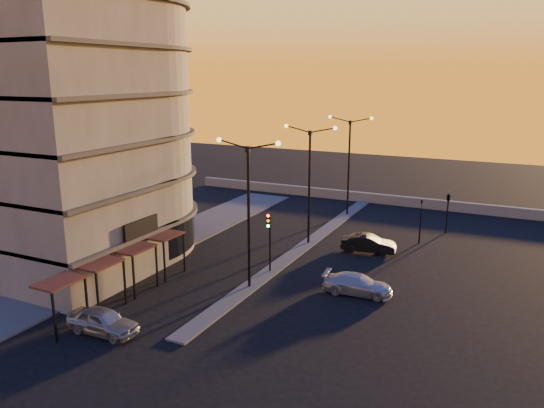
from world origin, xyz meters
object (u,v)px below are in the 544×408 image
Objects in this scene: car_hatchback at (103,321)px; streetlamp_mid at (309,175)px; traffic_light_main at (269,233)px; car_wagon at (358,284)px; car_sedan at (369,244)px.

streetlamp_mid is at bearing -13.18° from car_hatchback.
traffic_light_main reaches higher than car_wagon.
car_sedan reaches higher than car_wagon.
car_wagon is at bearing -50.63° from streetlamp_mid.
car_sedan is (8.92, 18.89, -0.00)m from car_hatchback.
car_sedan is at bearing -26.36° from car_hatchback.
streetlamp_mid reaches higher than car_wagon.
streetlamp_mid reaches higher than traffic_light_main.
streetlamp_mid is 6.94m from car_sedan.
streetlamp_mid is 11.39m from car_wagon.
streetlamp_mid is 2.31× the size of car_sedan.
streetlamp_mid is 7.62m from traffic_light_main.
streetlamp_mid reaches higher than car_sedan.
car_hatchback reaches higher than car_sedan.
car_sedan is at bearing 1.61° from streetlamp_mid.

